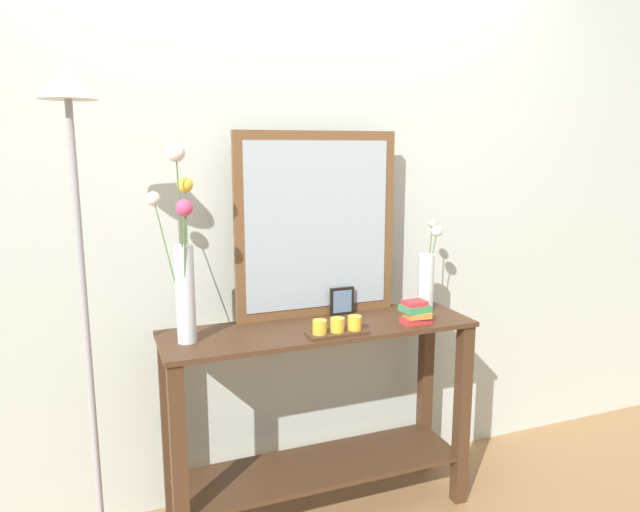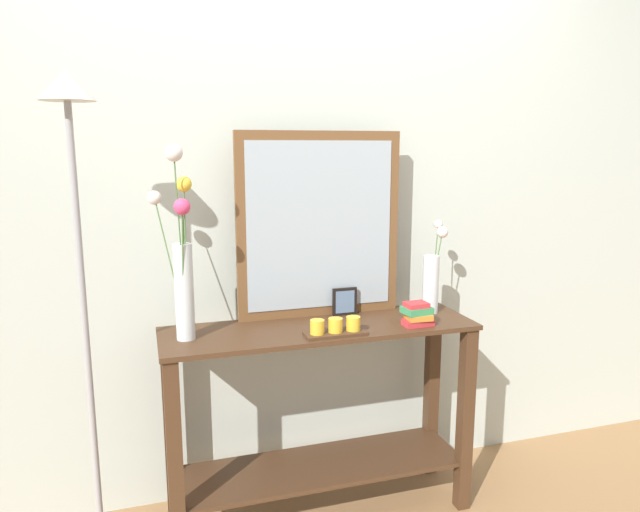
# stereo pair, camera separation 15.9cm
# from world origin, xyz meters

# --- Properties ---
(wall_back) EXTENTS (6.40, 0.08, 2.70)m
(wall_back) POSITION_xyz_m (0.00, 0.31, 1.35)
(wall_back) COLOR beige
(wall_back) RESTS_ON ground
(console_table) EXTENTS (1.29, 0.38, 0.84)m
(console_table) POSITION_xyz_m (0.00, 0.00, 0.50)
(console_table) COLOR #472D1C
(console_table) RESTS_ON ground
(mirror_leaning) EXTENTS (0.71, 0.03, 0.79)m
(mirror_leaning) POSITION_xyz_m (0.05, 0.16, 1.23)
(mirror_leaning) COLOR brown
(mirror_leaning) RESTS_ON console_table
(tall_vase_left) EXTENTS (0.16, 0.20, 0.73)m
(tall_vase_left) POSITION_xyz_m (-0.54, -0.01, 1.15)
(tall_vase_left) COLOR silver
(tall_vase_left) RESTS_ON console_table
(vase_right) EXTENTS (0.11, 0.10, 0.40)m
(vase_right) POSITION_xyz_m (0.53, 0.05, 1.00)
(vase_right) COLOR silver
(vase_right) RESTS_ON console_table
(candle_tray) EXTENTS (0.24, 0.09, 0.07)m
(candle_tray) POSITION_xyz_m (0.02, -0.12, 0.87)
(candle_tray) COLOR #472D1C
(candle_tray) RESTS_ON console_table
(picture_frame_small) EXTENTS (0.11, 0.01, 0.12)m
(picture_frame_small) POSITION_xyz_m (0.15, 0.12, 0.90)
(picture_frame_small) COLOR black
(picture_frame_small) RESTS_ON console_table
(book_stack) EXTENTS (0.12, 0.10, 0.10)m
(book_stack) POSITION_xyz_m (0.39, -0.10, 0.89)
(book_stack) COLOR #C63338
(book_stack) RESTS_ON console_table
(floor_lamp) EXTENTS (0.24, 0.24, 1.81)m
(floor_lamp) POSITION_xyz_m (-0.88, -0.09, 1.22)
(floor_lamp) COLOR #9E9EA3
(floor_lamp) RESTS_ON ground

